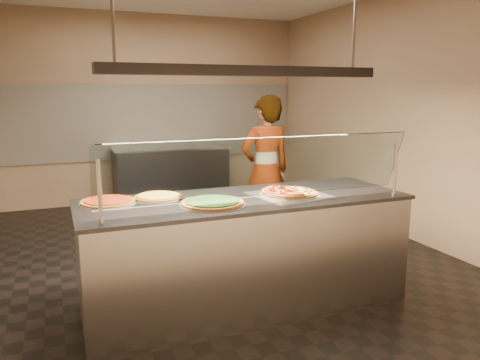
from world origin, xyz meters
name	(u,v)px	position (x,y,z in m)	size (l,w,h in m)	color
ground	(209,258)	(0.00, 0.00, -0.01)	(5.00, 6.00, 0.02)	black
wall_back	(150,109)	(0.00, 3.01, 1.50)	(5.00, 0.02, 3.00)	tan
wall_front	(413,158)	(0.00, -3.01, 1.50)	(5.00, 0.02, 3.00)	tan
wall_right	(401,115)	(2.51, 0.00, 1.50)	(0.02, 6.00, 3.00)	tan
tile_band	(151,122)	(0.00, 2.98, 1.30)	(4.90, 0.02, 1.20)	silver
serving_counter	(245,251)	(-0.06, -1.18, 0.47)	(2.71, 0.94, 0.93)	#B7B7BC
sneeze_guard	(263,168)	(-0.06, -1.53, 1.23)	(2.47, 0.18, 0.54)	#B7B7BC
perforated_tray	(289,195)	(0.31, -1.25, 0.94)	(0.64, 0.64, 0.01)	silver
half_pizza_pepperoni	(277,192)	(0.20, -1.24, 0.96)	(0.30, 0.50, 0.05)	brown
half_pizza_sausage	(301,191)	(0.43, -1.25, 0.96)	(0.30, 0.50, 0.04)	brown
pizza_spinach	(212,203)	(-0.40, -1.32, 0.95)	(0.52, 0.52, 0.03)	silver
pizza_cheese	(158,197)	(-0.74, -0.95, 0.94)	(0.41, 0.41, 0.03)	silver
pizza_tomato	(108,201)	(-1.14, -0.96, 0.94)	(0.45, 0.45, 0.03)	silver
pizza_spatula	(178,195)	(-0.59, -1.00, 0.96)	(0.19, 0.23, 0.02)	#B7B7BC
prep_table	(171,176)	(0.20, 2.55, 0.47)	(1.77, 0.74, 0.93)	#38383D
worker	(265,171)	(0.79, 0.25, 0.87)	(0.64, 0.42, 1.75)	#3B3941
heat_lamp_housing	(246,71)	(-0.06, -1.18, 1.95)	(2.30, 0.18, 0.08)	#38383D
lamp_rod_right	(355,6)	(0.94, -1.18, 2.50)	(0.02, 0.02, 1.01)	#B7B7BC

